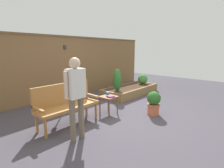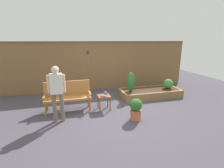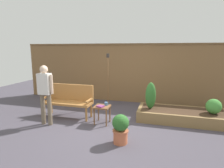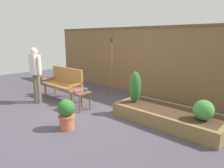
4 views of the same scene
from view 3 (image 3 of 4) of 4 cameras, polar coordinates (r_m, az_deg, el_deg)
name	(u,v)px [view 3 (image 3 of 4)]	position (r m, az deg, el deg)	size (l,w,h in m)	color
ground_plane	(110,128)	(4.94, -0.61, -13.04)	(14.00, 14.00, 0.00)	#47424C
fence_back	(130,73)	(7.12, 5.28, 3.33)	(8.40, 0.14, 2.16)	brown
garden_bench	(69,98)	(5.77, -12.69, -4.12)	(1.44, 0.48, 0.94)	#A87038
side_table	(102,109)	(5.13, -2.94, -7.44)	(0.40, 0.40, 0.48)	brown
cup_on_table	(106,104)	(5.16, -1.73, -5.86)	(0.13, 0.09, 0.08)	teal
book_on_table	(100,106)	(5.03, -3.47, -6.62)	(0.17, 0.16, 0.03)	#7F3875
potted_boxwood	(121,128)	(4.12, 2.55, -12.91)	(0.35, 0.35, 0.63)	#C66642
raised_planter_bed	(182,115)	(5.72, 20.07, -8.77)	(2.40, 1.00, 0.30)	olive
shrub_near_bench	(151,96)	(5.50, 11.41, -3.40)	(0.29, 0.29, 0.75)	brown
shrub_far_corner	(214,106)	(5.67, 27.97, -5.90)	(0.39, 0.39, 0.39)	brown
tiki_torch	(108,71)	(6.41, -1.21, 3.84)	(0.10, 0.10, 1.81)	brown
person_by_bench	(45,90)	(5.20, -19.28, -1.65)	(0.47, 0.20, 1.56)	#70604C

